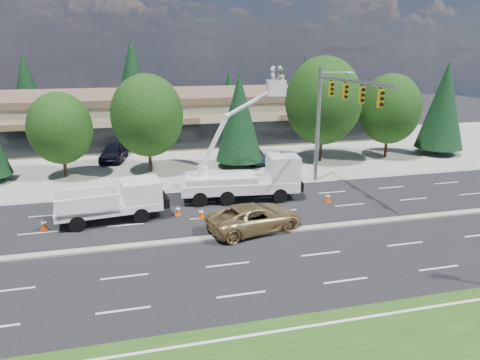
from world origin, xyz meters
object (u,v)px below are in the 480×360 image
object	(u,v)px
signal_mast	(331,110)
bucket_truck	(251,172)
utility_pickup	(117,205)
minivan	(255,218)

from	to	relation	value
signal_mast	bucket_truck	bearing A→B (deg)	-171.72
signal_mast	utility_pickup	size ratio (longest dim) A/B	1.54
signal_mast	bucket_truck	world-z (taller)	bucket_truck
utility_pickup	minivan	xyz separation A→B (m)	(7.93, -3.66, -0.21)
utility_pickup	bucket_truck	xyz separation A→B (m)	(9.16, 1.86, 0.98)
minivan	bucket_truck	bearing A→B (deg)	-25.09
utility_pickup	minivan	bearing A→B (deg)	-31.89
utility_pickup	minivan	distance (m)	8.74
utility_pickup	bucket_truck	size ratio (longest dim) A/B	0.71
bucket_truck	minivan	distance (m)	5.78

